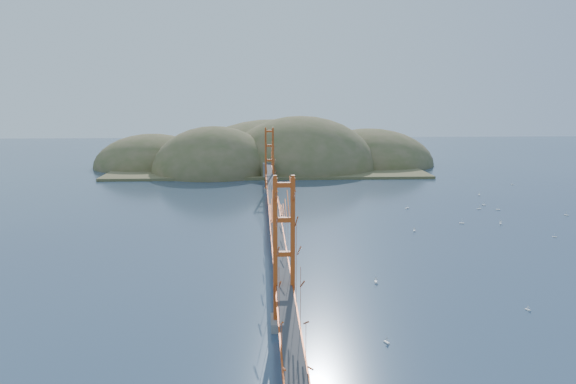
{
  "coord_description": "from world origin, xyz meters",
  "views": [
    {
      "loc": [
        -1.75,
        -70.24,
        17.5
      ],
      "look_at": [
        1.82,
        0.0,
        5.21
      ],
      "focal_mm": 35.0,
      "sensor_mm": 36.0,
      "label": 1
    }
  ],
  "objects_px": {
    "sailboat_1": "(484,204)",
    "sailboat_0": "(376,281)",
    "sailboat_2": "(555,236)",
    "bridge": "(274,178)"
  },
  "relations": [
    {
      "from": "bridge",
      "to": "sailboat_0",
      "type": "distance_m",
      "value": 23.32
    },
    {
      "from": "bridge",
      "to": "sailboat_0",
      "type": "bearing_deg",
      "value": -65.95
    },
    {
      "from": "bridge",
      "to": "sailboat_2",
      "type": "bearing_deg",
      "value": -7.73
    },
    {
      "from": "sailboat_1",
      "to": "sailboat_0",
      "type": "bearing_deg",
      "value": -124.64
    },
    {
      "from": "sailboat_1",
      "to": "sailboat_0",
      "type": "xyz_separation_m",
      "value": [
        -24.84,
        -35.96,
        -0.0
      ]
    },
    {
      "from": "sailboat_2",
      "to": "sailboat_0",
      "type": "bearing_deg",
      "value": -148.58
    },
    {
      "from": "bridge",
      "to": "sailboat_2",
      "type": "distance_m",
      "value": 35.69
    },
    {
      "from": "sailboat_2",
      "to": "sailboat_0",
      "type": "distance_m",
      "value": 30.02
    },
    {
      "from": "sailboat_0",
      "to": "sailboat_2",
      "type": "bearing_deg",
      "value": 31.42
    },
    {
      "from": "sailboat_1",
      "to": "bridge",
      "type": "bearing_deg",
      "value": -155.31
    }
  ]
}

